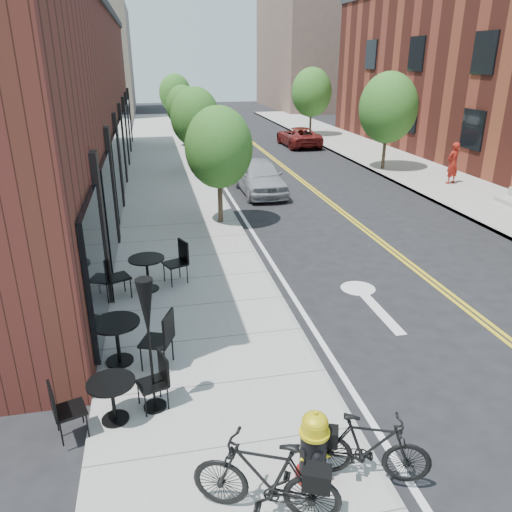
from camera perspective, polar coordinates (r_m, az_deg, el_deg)
ground at (r=9.26m, az=7.92°, el=-13.36°), size 120.00×120.00×0.00m
sidewalk_near at (r=17.88m, az=-8.95°, el=4.43°), size 4.00×70.00×0.12m
sidewalk_far at (r=21.95m, az=24.26°, el=5.99°), size 4.00×70.00×0.12m
building_near at (r=21.49m, az=-22.71°, el=15.33°), size 5.00×28.00×7.00m
bg_building_left at (r=55.34m, az=-18.50°, el=20.36°), size 8.00×14.00×10.00m
bg_building_right at (r=60.09m, az=6.83°, el=22.23°), size 10.00×16.00×12.00m
tree_near_a at (r=16.45m, az=-4.27°, el=12.25°), size 2.20×2.20×3.81m
tree_near_b at (r=24.32m, az=-6.97°, el=15.47°), size 2.30×2.30×3.98m
tree_near_c at (r=32.28m, az=-8.34°, el=16.57°), size 2.10×2.10×3.67m
tree_near_d at (r=40.22m, az=-9.22°, el=17.87°), size 2.40×2.40×4.11m
tree_far_b at (r=25.83m, az=14.86°, el=16.05°), size 2.80×2.80×4.62m
tree_far_c at (r=36.95m, az=6.37°, el=18.10°), size 2.80×2.80×4.62m
fire_hydrant at (r=6.93m, az=6.61°, el=-20.82°), size 0.58×0.58×1.05m
bicycle_left at (r=6.45m, az=1.12°, el=-24.04°), size 1.87×1.21×1.09m
bicycle_right at (r=7.04m, az=12.70°, el=-20.61°), size 1.68×1.01×0.98m
bistro_set_a at (r=8.07m, az=-16.09°, el=-15.04°), size 1.71×0.93×0.90m
bistro_set_b at (r=9.37m, az=-15.60°, el=-8.79°), size 2.02×1.20×1.07m
bistro_set_c at (r=12.05m, az=-12.33°, el=-1.47°), size 1.98×1.20×1.05m
patio_umbrella at (r=7.56m, az=-12.33°, el=-6.97°), size 0.36×0.36×2.23m
parked_car_a at (r=20.97m, az=0.42°, el=9.08°), size 1.74×4.19×1.42m
parked_car_b at (r=26.60m, az=-3.65°, el=11.80°), size 2.09×4.62×1.47m
parked_car_c at (r=32.62m, az=-4.19°, el=13.54°), size 1.95×4.78×1.39m
parked_car_far at (r=32.90m, az=4.88°, el=13.44°), size 2.12×4.44×1.22m
pedestrian at (r=23.76m, az=21.56°, el=9.86°), size 0.76×0.63×1.80m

